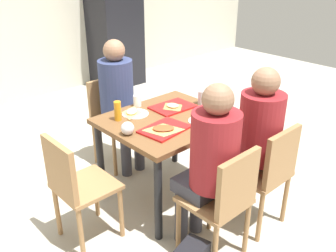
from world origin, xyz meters
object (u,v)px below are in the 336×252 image
(pizza_slice_a, at_px, (164,129))
(pizza_slice_c, at_px, (132,112))
(tray_red_far, at_px, (173,107))
(paper_plate_near_edge, at_px, (202,121))
(tray_red_near, at_px, (165,129))
(condiment_bottle, at_px, (118,111))
(paper_plate_center, at_px, (135,114))
(plastic_cup_b, at_px, (204,125))
(chair_far_side, at_px, (112,115))
(chair_near_right, at_px, (268,170))
(person_in_red, at_px, (210,158))
(pizza_slice_b, at_px, (173,106))
(plastic_cup_a, at_px, (137,101))
(soda_can, at_px, (202,98))
(chair_left_end, at_px, (75,183))
(drink_fridge, at_px, (115,25))
(person_in_brown_jacket, at_px, (255,134))
(person_far_side, at_px, (119,95))
(main_table, at_px, (168,129))
(chair_near_left, at_px, (224,198))
(foil_bundle, at_px, (128,128))

(pizza_slice_a, distance_m, pizza_slice_c, 0.44)
(tray_red_far, xyz_separation_m, paper_plate_near_edge, (-0.03, -0.37, -0.00))
(tray_red_near, relative_size, condiment_bottle, 2.25)
(paper_plate_center, height_order, plastic_cup_b, plastic_cup_b)
(chair_far_side, distance_m, pizza_slice_c, 0.63)
(chair_near_right, height_order, paper_plate_near_edge, chair_near_right)
(paper_plate_near_edge, xyz_separation_m, pizza_slice_a, (-0.35, 0.07, 0.02))
(person_in_red, xyz_separation_m, pizza_slice_b, (0.41, 0.79, 0.01))
(paper_plate_center, bearing_deg, pizza_slice_a, -97.17)
(tray_red_far, bearing_deg, chair_far_side, 104.35)
(tray_red_near, xyz_separation_m, pizza_slice_c, (0.01, 0.42, 0.01))
(tray_red_far, bearing_deg, plastic_cup_a, 130.07)
(paper_plate_center, bearing_deg, plastic_cup_a, 46.06)
(pizza_slice_a, relative_size, soda_can, 2.35)
(chair_left_end, distance_m, tray_red_far, 1.10)
(plastic_cup_a, relative_size, drink_fridge, 0.05)
(chair_far_side, relative_size, tray_red_far, 2.40)
(chair_left_end, distance_m, plastic_cup_b, 1.02)
(person_in_brown_jacket, distance_m, plastic_cup_a, 1.08)
(person_far_side, distance_m, condiment_bottle, 0.55)
(main_table, bearing_deg, person_in_red, -110.34)
(chair_left_end, bearing_deg, chair_near_left, -52.19)
(plastic_cup_b, bearing_deg, foil_bundle, 142.45)
(main_table, height_order, chair_near_left, chair_near_left)
(person_in_brown_jacket, bearing_deg, tray_red_near, 129.10)
(chair_far_side, distance_m, condiment_bottle, 0.74)
(drink_fridge, bearing_deg, person_far_side, -124.76)
(chair_near_left, relative_size, pizza_slice_b, 4.62)
(main_table, distance_m, chair_far_side, 0.83)
(main_table, xyz_separation_m, pizza_slice_c, (-0.16, 0.27, 0.12))
(main_table, distance_m, person_in_red, 0.73)
(chair_far_side, relative_size, person_far_side, 0.68)
(plastic_cup_b, bearing_deg, person_far_side, 91.37)
(pizza_slice_a, bearing_deg, main_table, 39.87)
(chair_near_left, relative_size, pizza_slice_a, 3.01)
(tray_red_far, height_order, paper_plate_center, tray_red_far)
(chair_near_left, xyz_separation_m, soda_can, (0.68, 0.84, 0.30))
(chair_near_left, bearing_deg, plastic_cup_b, 58.36)
(person_in_brown_jacket, relative_size, plastic_cup_b, 12.72)
(chair_left_end, relative_size, paper_plate_near_edge, 3.92)
(chair_left_end, height_order, paper_plate_near_edge, chair_left_end)
(paper_plate_near_edge, distance_m, plastic_cup_b, 0.19)
(plastic_cup_a, relative_size, soda_can, 0.82)
(chair_far_side, relative_size, pizza_slice_b, 4.62)
(chair_near_left, relative_size, chair_left_end, 1.00)
(foil_bundle, bearing_deg, chair_near_left, -77.54)
(main_table, bearing_deg, chair_far_side, 90.00)
(condiment_bottle, distance_m, drink_fridge, 3.19)
(chair_near_right, xyz_separation_m, tray_red_far, (-0.08, 0.95, 0.24))
(pizza_slice_c, distance_m, plastic_cup_a, 0.18)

